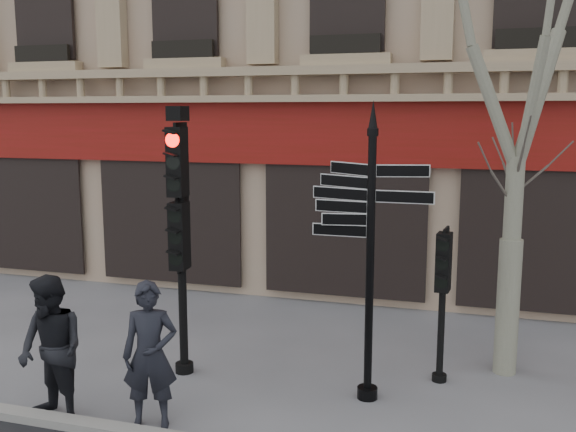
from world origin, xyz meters
name	(u,v)px	position (x,y,z in m)	size (l,w,h in m)	color
ground	(271,404)	(0.00, 0.00, 0.00)	(80.00, 80.00, 0.00)	slate
fingerpost	(371,203)	(1.26, 0.56, 2.81)	(2.03, 2.03, 4.19)	black
traffic_signal_main	(180,208)	(-1.65, 0.66, 2.60)	(0.48, 0.36, 4.12)	black
traffic_signal_secondary	(443,278)	(2.20, 1.47, 1.60)	(0.41, 0.32, 2.29)	black
pedestrian_a	(150,355)	(-1.28, -1.04, 0.96)	(0.70, 0.46, 1.92)	black
pedestrian_b	(51,350)	(-2.57, -1.30, 0.98)	(0.95, 0.74, 1.96)	black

